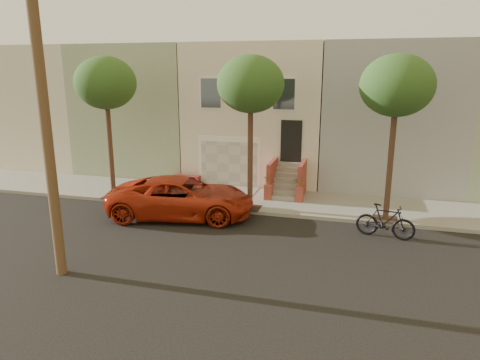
# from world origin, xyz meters

# --- Properties ---
(ground) EXTENTS (90.00, 90.00, 0.00)m
(ground) POSITION_xyz_m (0.00, 0.00, 0.00)
(ground) COLOR black
(ground) RESTS_ON ground
(sidewalk) EXTENTS (40.00, 3.70, 0.15)m
(sidewalk) POSITION_xyz_m (0.00, 5.35, 0.07)
(sidewalk) COLOR gray
(sidewalk) RESTS_ON ground
(house_row) EXTENTS (33.10, 11.70, 7.00)m
(house_row) POSITION_xyz_m (0.00, 11.19, 3.64)
(house_row) COLOR beige
(house_row) RESTS_ON sidewalk
(tree_left) EXTENTS (2.70, 2.57, 6.30)m
(tree_left) POSITION_xyz_m (-5.50, 3.90, 5.26)
(tree_left) COLOR #2D2116
(tree_left) RESTS_ON sidewalk
(tree_mid) EXTENTS (2.70, 2.57, 6.30)m
(tree_mid) POSITION_xyz_m (1.00, 3.90, 5.26)
(tree_mid) COLOR #2D2116
(tree_mid) RESTS_ON sidewalk
(tree_right) EXTENTS (2.70, 2.57, 6.30)m
(tree_right) POSITION_xyz_m (6.50, 3.90, 5.26)
(tree_right) COLOR #2D2116
(tree_right) RESTS_ON sidewalk
(pickup_truck) EXTENTS (6.24, 3.69, 1.63)m
(pickup_truck) POSITION_xyz_m (-1.53, 2.50, 0.81)
(pickup_truck) COLOR #A3240F
(pickup_truck) RESTS_ON ground
(motorcycle) EXTENTS (2.13, 0.96, 1.24)m
(motorcycle) POSITION_xyz_m (6.38, 2.26, 0.62)
(motorcycle) COLOR black
(motorcycle) RESTS_ON ground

